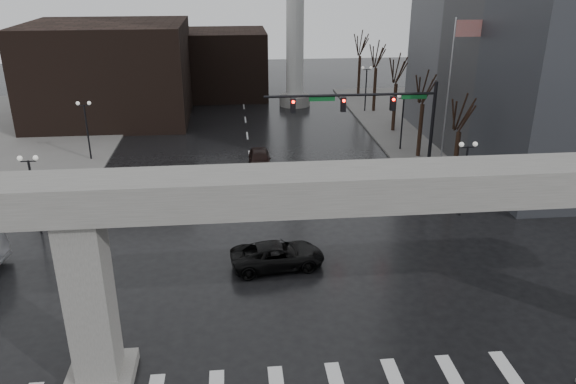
% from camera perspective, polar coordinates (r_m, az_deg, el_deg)
% --- Properties ---
extents(ground, '(160.00, 160.00, 0.00)m').
position_cam_1_polar(ground, '(24.49, -1.36, -17.46)').
color(ground, black).
rests_on(ground, ground).
extents(sidewalk_ne, '(28.00, 36.00, 0.15)m').
position_cam_1_polar(sidewalk_ne, '(63.17, 20.23, 6.65)').
color(sidewalk_ne, slate).
rests_on(sidewalk_ne, ground).
extents(elevated_guideway, '(48.00, 2.60, 8.70)m').
position_cam_1_polar(elevated_guideway, '(20.89, 1.94, -2.57)').
color(elevated_guideway, gray).
rests_on(elevated_guideway, ground).
extents(building_far_left, '(16.00, 14.00, 10.00)m').
position_cam_1_polar(building_far_left, '(62.99, -17.64, 11.55)').
color(building_far_left, black).
rests_on(building_far_left, ground).
extents(building_far_mid, '(10.00, 10.00, 8.00)m').
position_cam_1_polar(building_far_mid, '(71.73, -6.38, 12.83)').
color(building_far_mid, black).
rests_on(building_far_mid, ground).
extents(signal_mast_arm, '(12.12, 0.43, 8.00)m').
position_cam_1_polar(signal_mast_arm, '(40.19, 9.40, 7.85)').
color(signal_mast_arm, black).
rests_on(signal_mast_arm, ground).
extents(flagpole_assembly, '(2.06, 0.12, 12.00)m').
position_cam_1_polar(flagpole_assembly, '(44.78, 16.45, 10.96)').
color(flagpole_assembly, silver).
rests_on(flagpole_assembly, ground).
extents(lamp_right_0, '(1.22, 0.32, 5.11)m').
position_cam_1_polar(lamp_right_0, '(37.99, 17.59, 2.52)').
color(lamp_right_0, black).
rests_on(lamp_right_0, ground).
extents(lamp_right_1, '(1.22, 0.32, 5.11)m').
position_cam_1_polar(lamp_right_1, '(50.57, 11.59, 7.91)').
color(lamp_right_1, black).
rests_on(lamp_right_1, ground).
extents(lamp_right_2, '(1.22, 0.32, 5.11)m').
position_cam_1_polar(lamp_right_2, '(63.74, 7.95, 11.08)').
color(lamp_right_2, black).
rests_on(lamp_right_2, ground).
extents(lamp_left_0, '(1.22, 0.32, 5.11)m').
position_cam_1_polar(lamp_left_0, '(37.02, -24.57, 0.99)').
color(lamp_left_0, black).
rests_on(lamp_left_0, ground).
extents(lamp_left_1, '(1.22, 0.32, 5.11)m').
position_cam_1_polar(lamp_left_1, '(49.85, -19.84, 6.83)').
color(lamp_left_1, black).
rests_on(lamp_left_1, ground).
extents(lamp_left_2, '(1.22, 0.32, 5.11)m').
position_cam_1_polar(lamp_left_2, '(63.17, -17.03, 10.23)').
color(lamp_left_2, black).
rests_on(lamp_left_2, ground).
extents(tree_right_0, '(1.09, 1.58, 7.50)m').
position_cam_1_polar(tree_right_0, '(42.09, 16.73, 3.53)').
color(tree_right_0, black).
rests_on(tree_right_0, ground).
extents(tree_right_1, '(1.09, 1.61, 7.67)m').
position_cam_1_polar(tree_right_1, '(49.22, 13.35, 6.62)').
color(tree_right_1, black).
rests_on(tree_right_1, ground).
extents(tree_right_2, '(1.10, 1.63, 7.85)m').
position_cam_1_polar(tree_right_2, '(56.58, 10.81, 8.90)').
color(tree_right_2, black).
rests_on(tree_right_2, ground).
extents(tree_right_3, '(1.11, 1.66, 8.02)m').
position_cam_1_polar(tree_right_3, '(64.10, 8.84, 10.65)').
color(tree_right_3, black).
rests_on(tree_right_3, ground).
extents(tree_right_4, '(1.12, 1.69, 8.19)m').
position_cam_1_polar(tree_right_4, '(71.72, 7.27, 12.01)').
color(tree_right_4, black).
rests_on(tree_right_4, ground).
extents(pickup_truck, '(5.40, 2.98, 1.43)m').
position_cam_1_polar(pickup_truck, '(31.08, -1.06, -6.44)').
color(pickup_truck, black).
rests_on(pickup_truck, ground).
extents(far_car, '(1.85, 4.46, 1.51)m').
position_cam_1_polar(far_car, '(45.97, -2.90, 3.37)').
color(far_car, black).
rests_on(far_car, ground).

